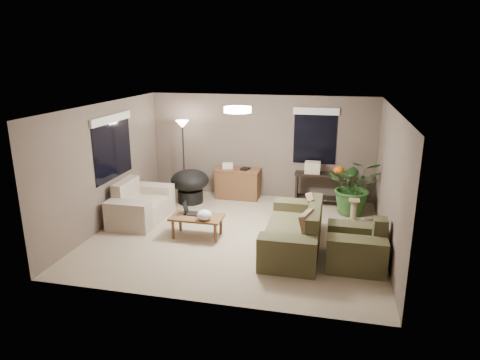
% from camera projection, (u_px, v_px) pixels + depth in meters
% --- Properties ---
extents(room_shell, '(5.50, 5.50, 5.50)m').
position_uv_depth(room_shell, '(238.00, 173.00, 8.10)').
color(room_shell, tan).
rests_on(room_shell, ground).
extents(main_sofa, '(0.95, 2.20, 0.85)m').
position_uv_depth(main_sofa, '(295.00, 233.00, 7.73)').
color(main_sofa, brown).
rests_on(main_sofa, ground).
extents(throw_pillows, '(0.34, 1.39, 0.47)m').
position_uv_depth(throw_pillows, '(311.00, 216.00, 7.58)').
color(throw_pillows, '#8C7251').
rests_on(throw_pillows, main_sofa).
extents(loveseat, '(0.90, 1.60, 0.85)m').
position_uv_depth(loveseat, '(140.00, 206.00, 9.12)').
color(loveseat, beige).
rests_on(loveseat, ground).
extents(armchair, '(0.95, 1.00, 0.85)m').
position_uv_depth(armchair, '(357.00, 248.00, 7.13)').
color(armchair, '#4A482C').
rests_on(armchair, ground).
extents(coffee_table, '(1.00, 0.55, 0.42)m').
position_uv_depth(coffee_table, '(197.00, 219.00, 8.22)').
color(coffee_table, brown).
rests_on(coffee_table, ground).
extents(laptop, '(0.38, 0.25, 0.24)m').
position_uv_depth(laptop, '(190.00, 211.00, 8.32)').
color(laptop, black).
rests_on(laptop, coffee_table).
extents(plastic_bag, '(0.36, 0.34, 0.20)m').
position_uv_depth(plastic_bag, '(204.00, 215.00, 7.99)').
color(plastic_bag, white).
rests_on(plastic_bag, coffee_table).
extents(desk, '(1.10, 0.50, 0.75)m').
position_uv_depth(desk, '(238.00, 183.00, 10.48)').
color(desk, brown).
rests_on(desk, ground).
extents(desk_papers, '(0.71, 0.31, 0.12)m').
position_uv_depth(desk_papers, '(231.00, 166.00, 10.38)').
color(desk_papers, silver).
rests_on(desk_papers, desk).
extents(console_table, '(1.30, 0.40, 0.75)m').
position_uv_depth(console_table, '(322.00, 186.00, 10.03)').
color(console_table, black).
rests_on(console_table, ground).
extents(pumpkin, '(0.26, 0.26, 0.20)m').
position_uv_depth(pumpkin, '(339.00, 170.00, 9.84)').
color(pumpkin, orange).
rests_on(pumpkin, console_table).
extents(cardboard_box, '(0.35, 0.27, 0.26)m').
position_uv_depth(cardboard_box, '(313.00, 167.00, 9.96)').
color(cardboard_box, beige).
rests_on(cardboard_box, console_table).
extents(papasan_chair, '(1.15, 1.15, 0.80)m').
position_uv_depth(papasan_chair, '(190.00, 184.00, 10.15)').
color(papasan_chair, black).
rests_on(papasan_chair, ground).
extents(floor_lamp, '(0.32, 0.32, 1.91)m').
position_uv_depth(floor_lamp, '(183.00, 133.00, 10.23)').
color(floor_lamp, black).
rests_on(floor_lamp, ground).
extents(ceiling_fixture, '(0.50, 0.50, 0.10)m').
position_uv_depth(ceiling_fixture, '(238.00, 110.00, 7.77)').
color(ceiling_fixture, white).
rests_on(ceiling_fixture, room_shell).
extents(houseplant, '(1.14, 1.27, 0.99)m').
position_uv_depth(houseplant, '(354.00, 192.00, 9.41)').
color(houseplant, '#2D5923').
rests_on(houseplant, ground).
extents(cat_scratching_post, '(0.32, 0.32, 0.50)m').
position_uv_depth(cat_scratching_post, '(353.00, 212.00, 8.99)').
color(cat_scratching_post, tan).
rests_on(cat_scratching_post, ground).
extents(window_left, '(0.05, 1.56, 1.33)m').
position_uv_depth(window_left, '(112.00, 136.00, 8.81)').
color(window_left, black).
rests_on(window_left, room_shell).
extents(window_back, '(1.06, 0.05, 1.33)m').
position_uv_depth(window_back, '(316.00, 127.00, 10.00)').
color(window_back, black).
rests_on(window_back, room_shell).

